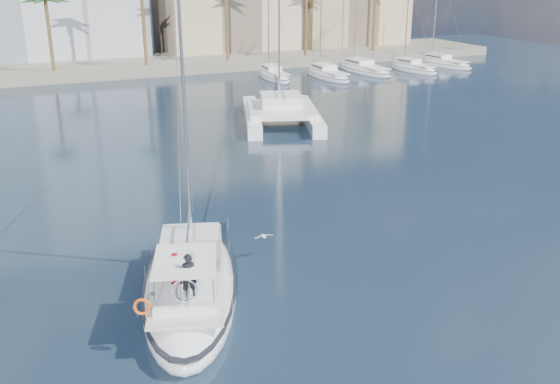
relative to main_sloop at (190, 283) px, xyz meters
name	(u,v)px	position (x,y,z in m)	size (l,w,h in m)	color
ground	(284,260)	(5.03, 1.38, -0.55)	(160.00, 160.00, 0.00)	black
quay	(93,68)	(5.03, 62.38, 0.05)	(120.00, 14.00, 1.20)	gray
main_sloop	(190,283)	(0.00, 0.00, 0.00)	(7.61, 12.94, 18.31)	white
catamaran	(281,109)	(16.44, 27.09, 0.62)	(10.35, 14.33, 18.73)	white
seagull	(264,236)	(4.31, 2.13, 0.54)	(0.97, 0.42, 0.18)	silver
moored_yacht_a	(274,79)	(25.03, 48.38, -0.55)	(2.72, 9.35, 11.90)	white
moored_yacht_b	(327,78)	(31.53, 46.38, -0.55)	(3.14, 10.78, 13.72)	white
moored_yacht_c	(363,72)	(38.03, 48.38, -0.55)	(3.55, 12.21, 15.54)	white
moored_yacht_d	(413,71)	(44.53, 46.38, -0.55)	(2.72, 9.35, 11.90)	white
moored_yacht_e	(443,66)	(51.03, 48.38, -0.55)	(3.14, 10.78, 13.72)	white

